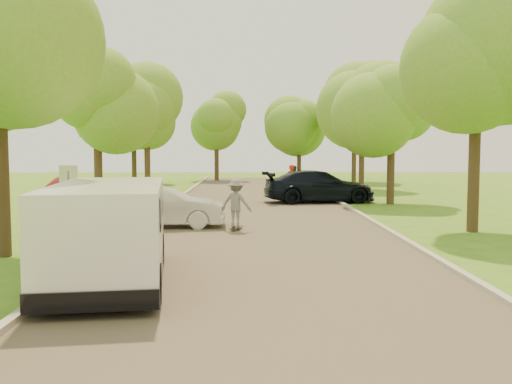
{
  "coord_description": "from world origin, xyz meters",
  "views": [
    {
      "loc": [
        -0.44,
        -13.09,
        2.69
      ],
      "look_at": [
        -0.17,
        4.87,
        1.3
      ],
      "focal_mm": 40.0,
      "sensor_mm": 36.0,
      "label": 1
    }
  ],
  "objects": [
    {
      "name": "minivan",
      "position": [
        -3.21,
        -1.79,
        1.05
      ],
      "size": [
        2.77,
        5.55,
        1.98
      ],
      "rotation": [
        0.0,
        0.0,
        0.13
      ],
      "color": "white",
      "rests_on": "ground"
    },
    {
      "name": "person_olive",
      "position": [
        2.28,
        20.67,
        0.82
      ],
      "size": [
        0.89,
        0.75,
        1.64
      ],
      "primitive_type": "imported",
      "rotation": [
        0.0,
        0.0,
        3.31
      ],
      "color": "#32351F",
      "rests_on": "ground"
    },
    {
      "name": "tree_l_midb",
      "position": [
        -6.81,
        12.0,
        4.59
      ],
      "size": [
        4.3,
        4.2,
        6.62
      ],
      "color": "#382619",
      "rests_on": "ground"
    },
    {
      "name": "tree_bg_c",
      "position": [
        -2.79,
        34.0,
        5.02
      ],
      "size": [
        4.92,
        4.8,
        7.33
      ],
      "color": "#382619",
      "rests_on": "ground"
    },
    {
      "name": "silver_sedan",
      "position": [
        -3.3,
        6.11,
        0.69
      ],
      "size": [
        4.26,
        1.65,
        1.39
      ],
      "primitive_type": "imported",
      "rotation": [
        0.0,
        0.0,
        1.61
      ],
      "color": "silver",
      "rests_on": "ground"
    },
    {
      "name": "street_sign",
      "position": [
        -5.8,
        4.0,
        1.56
      ],
      "size": [
        0.55,
        0.06,
        2.17
      ],
      "color": "#59595E",
      "rests_on": "ground"
    },
    {
      "name": "red_shrub",
      "position": [
        -6.3,
        5.5,
        1.1
      ],
      "size": [
        1.7,
        1.7,
        1.95
      ],
      "color": "#382619",
      "rests_on": "ground"
    },
    {
      "name": "curb_left",
      "position": [
        -4.05,
        8.0,
        0.06
      ],
      "size": [
        0.18,
        60.0,
        0.12
      ],
      "primitive_type": "cube",
      "color": "#B2AD9E",
      "rests_on": "ground"
    },
    {
      "name": "tree_r_mida",
      "position": [
        7.02,
        5.0,
        5.54
      ],
      "size": [
        5.13,
        5.0,
        7.95
      ],
      "color": "#382619",
      "rests_on": "ground"
    },
    {
      "name": "skateboarder",
      "position": [
        -0.81,
        5.38,
        0.9
      ],
      "size": [
        1.16,
        0.89,
        1.59
      ],
      "primitive_type": "imported",
      "rotation": [
        0.0,
        0.0,
        2.82
      ],
      "color": "slate",
      "rests_on": "longboard"
    },
    {
      "name": "tree_bg_b",
      "position": [
        8.22,
        32.0,
        5.54
      ],
      "size": [
        5.12,
        5.0,
        7.95
      ],
      "color": "#382619",
      "rests_on": "ground"
    },
    {
      "name": "person_striped",
      "position": [
        2.0,
        18.53,
        0.89
      ],
      "size": [
        0.76,
        0.63,
        1.77
      ],
      "primitive_type": "imported",
      "rotation": [
        0.0,
        0.0,
        2.78
      ],
      "color": "red",
      "rests_on": "ground"
    },
    {
      "name": "longboard",
      "position": [
        -0.81,
        5.38,
        0.09
      ],
      "size": [
        0.47,
        0.85,
        0.1
      ],
      "rotation": [
        0.0,
        0.0,
        2.82
      ],
      "color": "black",
      "rests_on": "ground"
    },
    {
      "name": "road",
      "position": [
        0.0,
        8.0,
        0.01
      ],
      "size": [
        8.0,
        60.0,
        0.01
      ],
      "primitive_type": "cube",
      "color": "#4C4438",
      "rests_on": "ground"
    },
    {
      "name": "dark_sedan",
      "position": [
        3.08,
        14.86,
        0.79
      ],
      "size": [
        5.7,
        2.91,
        1.58
      ],
      "primitive_type": "imported",
      "rotation": [
        0.0,
        0.0,
        1.7
      ],
      "color": "black",
      "rests_on": "ground"
    },
    {
      "name": "tree_bg_a",
      "position": [
        -8.78,
        30.0,
        5.31
      ],
      "size": [
        5.12,
        5.0,
        7.72
      ],
      "color": "#382619",
      "rests_on": "ground"
    },
    {
      "name": "tree_r_far",
      "position": [
        7.23,
        24.0,
        5.83
      ],
      "size": [
        5.33,
        5.2,
        8.34
      ],
      "color": "#382619",
      "rests_on": "ground"
    },
    {
      "name": "curb_right",
      "position": [
        4.05,
        8.0,
        0.06
      ],
      "size": [
        0.18,
        60.0,
        0.12
      ],
      "primitive_type": "cube",
      "color": "#B2AD9E",
      "rests_on": "ground"
    },
    {
      "name": "tree_l_far",
      "position": [
        -6.39,
        22.0,
        5.47
      ],
      "size": [
        4.92,
        4.8,
        7.79
      ],
      "color": "#382619",
      "rests_on": "ground"
    },
    {
      "name": "ground",
      "position": [
        0.0,
        0.0,
        0.0
      ],
      "size": [
        100.0,
        100.0,
        0.0
      ],
      "primitive_type": "plane",
      "color": "#45741B",
      "rests_on": "ground"
    },
    {
      "name": "tree_l_mida",
      "position": [
        -6.3,
        1.0,
        5.17
      ],
      "size": [
        4.71,
        4.6,
        7.39
      ],
      "color": "#382619",
      "rests_on": "ground"
    },
    {
      "name": "tree_bg_d",
      "position": [
        4.22,
        36.0,
        5.31
      ],
      "size": [
        5.12,
        5.0,
        7.72
      ],
      "color": "#382619",
      "rests_on": "ground"
    },
    {
      "name": "tree_r_midb",
      "position": [
        6.6,
        14.0,
        4.88
      ],
      "size": [
        4.51,
        4.4,
        7.01
      ],
      "color": "#382619",
      "rests_on": "ground"
    }
  ]
}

